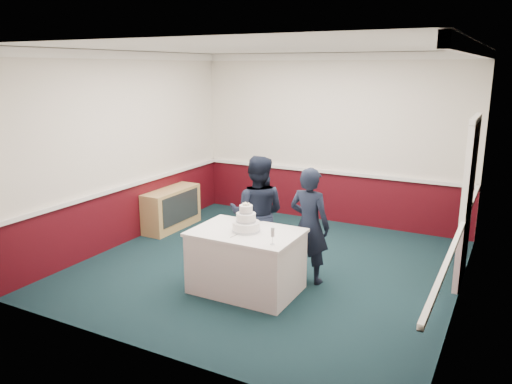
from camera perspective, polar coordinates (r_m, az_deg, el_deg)
The scene contains 9 objects.
ground at distance 7.17m, azimuth 1.39°, elevation -8.51°, with size 5.00×5.00×0.00m, color #12292C.
room_shell at distance 7.19m, azimuth 4.24°, elevation 7.74°, with size 5.00×5.00×3.00m.
sideboard at distance 8.84m, azimuth -9.61°, elevation -1.89°, with size 0.41×1.20×0.70m.
cake_table at distance 6.31m, azimuth -1.12°, elevation -7.83°, with size 1.32×0.92×0.79m.
wedding_cake at distance 6.14m, azimuth -1.14°, elevation -3.51°, with size 0.35×0.35×0.36m.
cake_knife at distance 6.02m, azimuth -2.31°, elevation -4.95°, with size 0.01×0.22×0.01m, color silver.
champagne_flute at distance 5.68m, azimuth 1.91°, elevation -4.72°, with size 0.05×0.05×0.21m.
person_man at distance 6.82m, azimuth 0.14°, elevation -2.52°, with size 0.78×0.61×1.61m, color black.
person_woman at distance 6.50m, azimuth 6.11°, elevation -3.82°, with size 0.56×0.37×1.54m, color black.
Camera 1 is at (2.94, -5.93, 2.76)m, focal length 35.00 mm.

